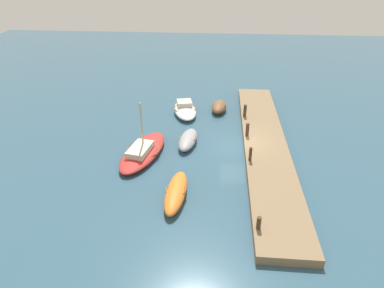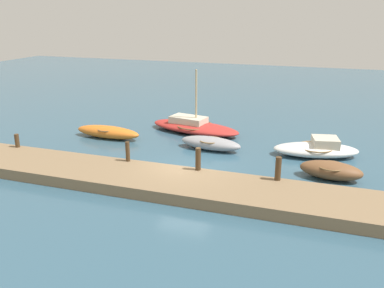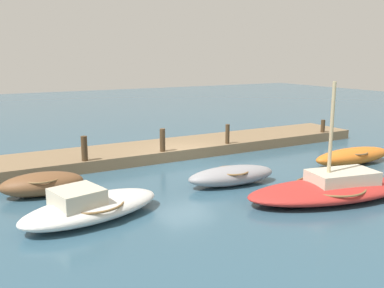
% 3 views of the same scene
% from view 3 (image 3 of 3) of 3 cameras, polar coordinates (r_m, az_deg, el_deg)
% --- Properties ---
extents(ground_plane, '(84.00, 84.00, 0.00)m').
position_cam_3_polar(ground_plane, '(19.53, -1.08, -2.52)').
color(ground_plane, '#33566B').
extents(dock_platform, '(22.30, 3.09, 0.51)m').
position_cam_3_polar(dock_platform, '(21.10, -3.52, -0.75)').
color(dock_platform, '#846B4C').
rests_on(dock_platform, ground_plane).
extents(motorboat_white, '(4.73, 2.82, 1.03)m').
position_cam_3_polar(motorboat_white, '(13.22, -13.35, -8.07)').
color(motorboat_white, white).
rests_on(motorboat_white, ground_plane).
extents(sailboat_red, '(6.38, 3.40, 3.97)m').
position_cam_3_polar(sailboat_red, '(15.37, 17.99, -5.62)').
color(sailboat_red, '#B72D28').
rests_on(sailboat_red, ground_plane).
extents(rowboat_grey, '(3.63, 1.60, 0.72)m').
position_cam_3_polar(rowboat_grey, '(16.26, 5.29, -4.16)').
color(rowboat_grey, '#939399').
rests_on(rowboat_grey, ground_plane).
extents(rowboat_orange, '(4.29, 1.35, 0.73)m').
position_cam_3_polar(rowboat_orange, '(20.54, 20.57, -1.49)').
color(rowboat_orange, orange).
rests_on(rowboat_orange, ground_plane).
extents(dinghy_brown, '(2.93, 1.57, 0.81)m').
position_cam_3_polar(dinghy_brown, '(15.88, -19.24, -4.99)').
color(dinghy_brown, brown).
rests_on(dinghy_brown, ground_plane).
extents(mooring_post_west, '(0.23, 0.23, 0.71)m').
position_cam_3_polar(mooring_post_west, '(25.44, 16.97, 2.29)').
color(mooring_post_west, '#47331E').
rests_on(mooring_post_west, dock_platform).
extents(mooring_post_mid_west, '(0.20, 0.20, 0.97)m').
position_cam_3_polar(mooring_post_mid_west, '(21.22, 4.73, 1.33)').
color(mooring_post_mid_west, '#47331E').
rests_on(mooring_post_mid_west, dock_platform).
extents(mooring_post_mid_east, '(0.25, 0.25, 1.04)m').
position_cam_3_polar(mooring_post_mid_east, '(19.47, -3.93, 0.52)').
color(mooring_post_mid_east, '#47331E').
rests_on(mooring_post_mid_east, dock_platform).
extents(mooring_post_east, '(0.26, 0.26, 1.04)m').
position_cam_3_polar(mooring_post_east, '(18.26, -14.09, -0.58)').
color(mooring_post_east, '#47331E').
rests_on(mooring_post_east, dock_platform).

